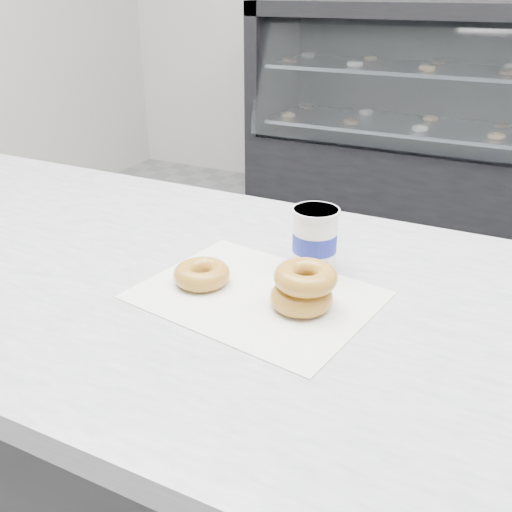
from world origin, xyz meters
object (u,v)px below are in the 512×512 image
Objects in this scene: coffee_cup at (315,238)px; donut_single at (202,274)px; donut_stack at (303,287)px; counter at (229,487)px; display_case at (459,146)px.

donut_single is at bearing -142.07° from coffee_cup.
donut_single is 0.80× the size of donut_stack.
coffee_cup is (-0.03, 0.13, 0.02)m from donut_stack.
donut_stack is at bearing -7.64° from counter.
donut_single is at bearing -90.52° from display_case.
coffee_cup is at bearing -87.60° from display_case.
donut_single is 0.19m from coffee_cup.
donut_single is (-0.03, -2.74, 0.43)m from display_case.
display_case is 21.54× the size of donut_stack.
counter is 2.72m from display_case.
counter is 0.50m from donut_stack.
display_case reaches higher than donut_single.
donut_stack is (0.14, -2.74, 0.44)m from display_case.
display_case is 2.65m from coffee_cup.
display_case reaches higher than donut_stack.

